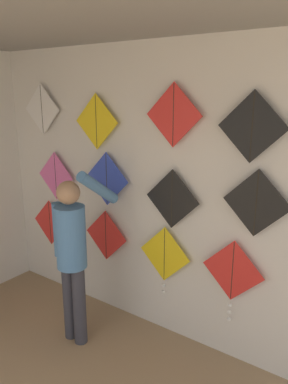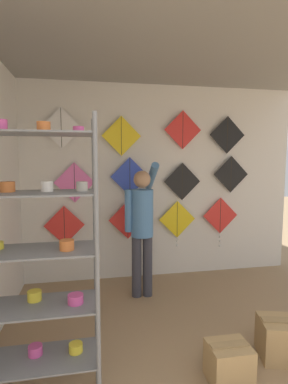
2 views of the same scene
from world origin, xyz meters
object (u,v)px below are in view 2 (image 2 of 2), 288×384
Objects in this scene: kite_6 at (182,182)px; shelf_rack at (29,254)px; shopkeeper at (142,222)px; kite_10 at (183,130)px; kite_2 at (177,221)px; kite_5 at (130,177)px; kite_9 at (121,136)px; kite_0 at (64,225)px; kite_4 at (74,183)px; kite_1 at (128,220)px; cardboard_box_spare at (229,363)px; kite_7 at (231,174)px; kite_3 at (220,218)px; kite_11 at (227,135)px; kite_8 at (61,128)px; cardboard_box at (282,339)px.

shelf_rack is at bearing -128.79° from kite_6.
kite_10 is (0.71, 0.58, 1.20)m from shopkeeper.
kite_10 reaches higher than kite_2.
kite_9 is (-0.12, 0.00, 0.57)m from kite_5.
kite_4 is (0.15, 0.00, 0.59)m from kite_0.
shelf_rack is 3.66× the size of kite_6.
kite_5 is (0.77, 0.00, 0.07)m from kite_4.
kite_6 reaches higher than kite_1.
kite_9 is (-0.82, 0.00, 1.24)m from kite_2.
cardboard_box_spare is 0.59× the size of kite_6.
kite_4 reaches higher than kite_0.
kite_7 is 1.00× the size of kite_10.
cardboard_box_spare is 0.43× the size of kite_3.
kite_3 reaches higher than kite_2.
kite_3 is at bearing -179.25° from kite_11.
shelf_rack is at bearing -91.55° from kite_0.
kite_4 is 1.71m from kite_10.
kite_8 is at bearing 180.00° from kite_4.
shopkeeper is 3.09× the size of kite_10.
kite_6 is 1.00× the size of kite_11.
shopkeeper is 2.24× the size of kite_3.
cardboard_box is 3.46m from kite_8.
kite_3 is 1.45m from kite_10.
shopkeeper reaches higher than cardboard_box.
cardboard_box is 0.60× the size of kite_3.
kite_2 is at bearing 44.06° from shopkeeper.
shopkeeper is at bearing -83.35° from kite_5.
kite_5 is at bearing 102.10° from cardboard_box_spare.
kite_7 is (2.32, 0.00, 0.09)m from kite_4.
kite_7 is 1.00× the size of kite_11.
kite_7 is (0.77, 0.00, 0.10)m from kite_6.
kite_7 is at bearing 0.00° from kite_10.
cardboard_box_spare is at bearing -77.90° from kite_5.
kite_3 is at bearing 25.49° from shopkeeper.
kite_1 is 0.92m from kite_4.
cardboard_box is 2.82m from kite_11.
cardboard_box_spare is 0.47× the size of kite_2.
kite_1 is 0.98m from kite_6.
kite_8 reaches higher than kite_9.
kite_11 reaches higher than kite_5.
kite_2 is 1.25× the size of kite_5.
kite_6 reaches higher than kite_3.
kite_9 is (-1.66, 0.00, 0.55)m from kite_7.
cardboard_box is 2.46m from kite_7.
kite_7 reaches higher than kite_3.
shelf_rack is at bearing -114.14° from kite_5.
kite_0 is 1.14m from kite_5.
kite_3 is 2.66m from kite_8.
kite_10 is (0.81, 0.00, 1.29)m from kite_1.
kite_0 is 1.00× the size of kite_11.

